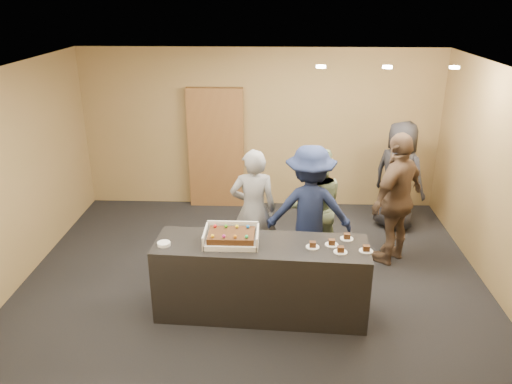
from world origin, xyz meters
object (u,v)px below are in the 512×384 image
(sheet_cake, at_px, (231,235))
(person_sage_man, at_px, (315,206))
(serving_counter, at_px, (261,278))
(person_brown_extra, at_px, (397,199))
(person_dark_suit, at_px, (399,176))
(person_navy_man, at_px, (309,210))
(person_server_grey, at_px, (253,210))
(storage_cabinet, at_px, (216,149))
(cake_box, at_px, (232,239))
(plate_stack, at_px, (164,244))

(sheet_cake, bearing_deg, person_sage_man, 50.70)
(serving_counter, height_order, person_brown_extra, person_brown_extra)
(serving_counter, relative_size, person_dark_suit, 1.39)
(person_navy_man, distance_m, person_dark_suit, 2.01)
(person_navy_man, bearing_deg, person_dark_suit, -137.62)
(person_server_grey, bearing_deg, storage_cabinet, -75.01)
(sheet_cake, xyz_separation_m, person_sage_man, (1.02, 1.24, -0.17))
(cake_box, bearing_deg, person_dark_suit, 44.63)
(person_server_grey, height_order, person_navy_man, person_navy_man)
(plate_stack, distance_m, person_dark_suit, 3.99)
(serving_counter, distance_m, storage_cabinet, 3.34)
(serving_counter, relative_size, cake_box, 3.97)
(storage_cabinet, bearing_deg, cake_box, -80.36)
(cake_box, bearing_deg, person_navy_man, 46.63)
(storage_cabinet, relative_size, sheet_cake, 4.02)
(person_brown_extra, bearing_deg, person_navy_man, -31.14)
(serving_counter, bearing_deg, person_server_grey, 100.31)
(person_navy_man, bearing_deg, sheet_cake, 46.35)
(storage_cabinet, relative_size, person_sage_man, 1.25)
(cake_box, xyz_separation_m, person_brown_extra, (2.12, 1.30, -0.02))
(serving_counter, xyz_separation_m, person_sage_man, (0.69, 1.24, 0.37))
(cake_box, xyz_separation_m, person_server_grey, (0.20, 1.04, -0.11))
(sheet_cake, bearing_deg, plate_stack, -173.89)
(serving_counter, distance_m, person_dark_suit, 3.18)
(person_sage_man, height_order, person_brown_extra, person_brown_extra)
(storage_cabinet, xyz_separation_m, person_brown_extra, (2.66, -1.85, -0.11))
(serving_counter, height_order, sheet_cake, sheet_cake)
(person_navy_man, bearing_deg, person_brown_extra, -166.35)
(storage_cabinet, xyz_separation_m, person_navy_man, (1.46, -2.16, -0.16))
(person_server_grey, bearing_deg, person_sage_man, -171.47)
(serving_counter, xyz_separation_m, person_brown_extra, (1.79, 1.32, 0.47))
(storage_cabinet, relative_size, plate_stack, 14.18)
(cake_box, relative_size, person_dark_suit, 0.35)
(storage_cabinet, bearing_deg, person_brown_extra, -34.86)
(person_server_grey, height_order, person_brown_extra, person_brown_extra)
(person_brown_extra, height_order, person_dark_suit, person_brown_extra)
(serving_counter, relative_size, sheet_cake, 4.67)
(serving_counter, height_order, cake_box, cake_box)
(person_server_grey, xyz_separation_m, person_sage_man, (0.82, 0.18, -0.01))
(plate_stack, bearing_deg, cake_box, 7.79)
(sheet_cake, distance_m, person_dark_suit, 3.38)
(storage_cabinet, bearing_deg, person_sage_man, -51.12)
(person_brown_extra, xyz_separation_m, person_dark_suit, (0.27, 1.07, -0.06))
(plate_stack, distance_m, person_brown_extra, 3.19)
(person_server_grey, bearing_deg, person_navy_man, 171.73)
(serving_counter, bearing_deg, storage_cabinet, 108.34)
(sheet_cake, bearing_deg, person_dark_suit, 44.90)
(cake_box, relative_size, person_sage_man, 0.37)
(cake_box, distance_m, person_brown_extra, 2.49)
(person_server_grey, bearing_deg, sheet_cake, 75.30)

